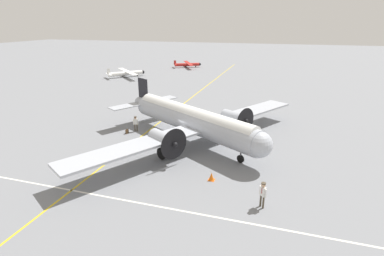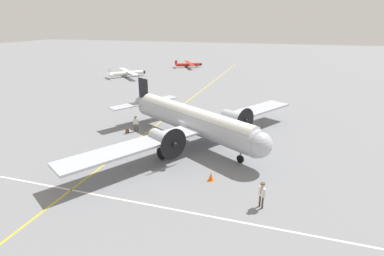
{
  "view_description": "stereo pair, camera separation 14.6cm",
  "coord_description": "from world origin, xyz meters",
  "px_view_note": "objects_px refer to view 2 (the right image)",
  "views": [
    {
      "loc": [
        -27.24,
        -8.42,
        11.69
      ],
      "look_at": [
        0.0,
        0.0,
        1.52
      ],
      "focal_mm": 28.0,
      "sensor_mm": 36.0,
      "label": 1
    },
    {
      "loc": [
        -27.19,
        -8.56,
        11.69
      ],
      "look_at": [
        0.0,
        0.0,
        1.52
      ],
      "focal_mm": 28.0,
      "sensor_mm": 36.0,
      "label": 2
    }
  ],
  "objects_px": {
    "airliner_main": "(194,121)",
    "crew_foreground": "(262,192)",
    "light_aircraft_distant": "(189,64)",
    "suitcase_near_door": "(127,131)",
    "traffic_cone": "(211,177)",
    "passenger_boarding": "(136,122)",
    "light_aircraft_taxiing": "(128,73)"
  },
  "relations": [
    {
      "from": "airliner_main",
      "to": "crew_foreground",
      "type": "relative_size",
      "value": 13.61
    },
    {
      "from": "crew_foreground",
      "to": "light_aircraft_distant",
      "type": "xyz_separation_m",
      "value": [
        59.95,
        24.55,
        -0.34
      ]
    },
    {
      "from": "suitcase_near_door",
      "to": "traffic_cone",
      "type": "distance_m",
      "value": 13.53
    },
    {
      "from": "passenger_boarding",
      "to": "light_aircraft_taxiing",
      "type": "bearing_deg",
      "value": 95.23
    },
    {
      "from": "airliner_main",
      "to": "traffic_cone",
      "type": "relative_size",
      "value": 38.63
    },
    {
      "from": "light_aircraft_taxiing",
      "to": "airliner_main",
      "type": "bearing_deg",
      "value": -98.06
    },
    {
      "from": "passenger_boarding",
      "to": "light_aircraft_taxiing",
      "type": "relative_size",
      "value": 0.19
    },
    {
      "from": "airliner_main",
      "to": "traffic_cone",
      "type": "bearing_deg",
      "value": -32.16
    },
    {
      "from": "airliner_main",
      "to": "light_aircraft_taxiing",
      "type": "xyz_separation_m",
      "value": [
        32.41,
        25.44,
        -1.52
      ]
    },
    {
      "from": "light_aircraft_distant",
      "to": "light_aircraft_taxiing",
      "type": "xyz_separation_m",
      "value": [
        -18.14,
        8.41,
        0.06
      ]
    },
    {
      "from": "airliner_main",
      "to": "suitcase_near_door",
      "type": "xyz_separation_m",
      "value": [
        0.45,
        7.92,
        -2.16
      ]
    },
    {
      "from": "passenger_boarding",
      "to": "airliner_main",
      "type": "bearing_deg",
      "value": -35.64
    },
    {
      "from": "crew_foreground",
      "to": "suitcase_near_door",
      "type": "height_order",
      "value": "crew_foreground"
    },
    {
      "from": "traffic_cone",
      "to": "airliner_main",
      "type": "bearing_deg",
      "value": 26.71
    },
    {
      "from": "passenger_boarding",
      "to": "light_aircraft_distant",
      "type": "distance_m",
      "value": 50.16
    },
    {
      "from": "crew_foreground",
      "to": "passenger_boarding",
      "type": "xyz_separation_m",
      "value": [
        10.75,
        14.79,
        -0.06
      ]
    },
    {
      "from": "crew_foreground",
      "to": "light_aircraft_distant",
      "type": "distance_m",
      "value": 64.78
    },
    {
      "from": "traffic_cone",
      "to": "passenger_boarding",
      "type": "bearing_deg",
      "value": 52.52
    },
    {
      "from": "light_aircraft_taxiing",
      "to": "crew_foreground",
      "type": "bearing_deg",
      "value": -97.94
    },
    {
      "from": "suitcase_near_door",
      "to": "traffic_cone",
      "type": "xyz_separation_m",
      "value": [
        -7.32,
        -11.38,
        0.08
      ]
    },
    {
      "from": "crew_foreground",
      "to": "suitcase_near_door",
      "type": "distance_m",
      "value": 18.33
    },
    {
      "from": "light_aircraft_distant",
      "to": "light_aircraft_taxiing",
      "type": "distance_m",
      "value": 20.0
    },
    {
      "from": "crew_foreground",
      "to": "traffic_cone",
      "type": "distance_m",
      "value": 4.85
    },
    {
      "from": "passenger_boarding",
      "to": "light_aircraft_distant",
      "type": "relative_size",
      "value": 0.19
    },
    {
      "from": "suitcase_near_door",
      "to": "traffic_cone",
      "type": "bearing_deg",
      "value": -122.77
    },
    {
      "from": "airliner_main",
      "to": "passenger_boarding",
      "type": "xyz_separation_m",
      "value": [
        1.35,
        7.27,
        -1.29
      ]
    },
    {
      "from": "suitcase_near_door",
      "to": "light_aircraft_taxiing",
      "type": "height_order",
      "value": "light_aircraft_taxiing"
    },
    {
      "from": "crew_foreground",
      "to": "passenger_boarding",
      "type": "bearing_deg",
      "value": 6.42
    },
    {
      "from": "passenger_boarding",
      "to": "light_aircraft_taxiing",
      "type": "height_order",
      "value": "light_aircraft_taxiing"
    },
    {
      "from": "crew_foreground",
      "to": "suitcase_near_door",
      "type": "relative_size",
      "value": 3.72
    },
    {
      "from": "light_aircraft_distant",
      "to": "light_aircraft_taxiing",
      "type": "relative_size",
      "value": 1.02
    },
    {
      "from": "suitcase_near_door",
      "to": "light_aircraft_distant",
      "type": "distance_m",
      "value": 50.93
    }
  ]
}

